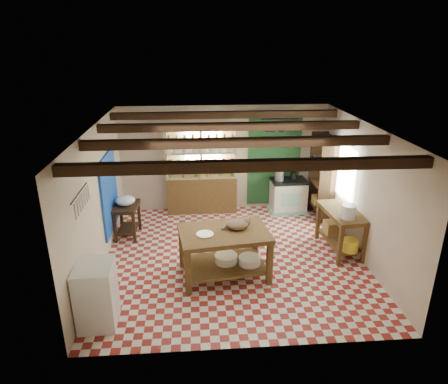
{
  "coord_description": "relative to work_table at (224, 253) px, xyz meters",
  "views": [
    {
      "loc": [
        -0.71,
        -6.89,
        4.04
      ],
      "look_at": [
        -0.16,
        0.3,
        1.27
      ],
      "focal_mm": 32.0,
      "sensor_mm": 36.0,
      "label": 1
    }
  ],
  "objects": [
    {
      "name": "wicker_basket",
      "position": [
        2.38,
        1.04,
        -0.08
      ],
      "size": [
        0.4,
        0.33,
        0.26
      ],
      "primitive_type": "cube",
      "rotation": [
        0.0,
        0.0,
        0.08
      ],
      "color": "#9F7A40",
      "rests_on": "right_counter"
    },
    {
      "name": "basin_small",
      "position": [
        0.46,
        -0.04,
        -0.14
      ],
      "size": [
        0.45,
        0.45,
        0.14
      ],
      "primitive_type": "cylinder",
      "rotation": [
        0.0,
        0.0,
        0.14
      ],
      "color": "white",
      "rests_on": "work_table"
    },
    {
      "name": "window_back",
      "position": [
        -0.27,
        3.1,
        1.26
      ],
      "size": [
        0.9,
        0.02,
        0.8
      ],
      "primitive_type": "cube",
      "color": "silver",
      "rests_on": "wall_back"
    },
    {
      "name": "floor",
      "position": [
        0.23,
        0.62,
        -0.45
      ],
      "size": [
        5.0,
        5.0,
        0.02
      ],
      "primitive_type": "cube",
      "color": "maroon",
      "rests_on": "ground"
    },
    {
      "name": "basin_large",
      "position": [
        0.04,
        0.06,
        -0.14
      ],
      "size": [
        0.47,
        0.47,
        0.15
      ],
      "primitive_type": "cylinder",
      "rotation": [
        0.0,
        0.0,
        0.14
      ],
      "color": "white",
      "rests_on": "work_table"
    },
    {
      "name": "shelving_unit",
      "position": [
        -0.32,
        2.93,
        0.66
      ],
      "size": [
        1.7,
        0.34,
        2.2
      ],
      "primitive_type": "cube",
      "color": "#D3B97A",
      "rests_on": "floor"
    },
    {
      "name": "white_cabinet",
      "position": [
        -1.99,
        -1.15,
        0.05
      ],
      "size": [
        0.58,
        0.68,
        0.99
      ],
      "primitive_type": "cube",
      "rotation": [
        0.0,
        0.0,
        0.04
      ],
      "color": "white",
      "rests_on": "floor"
    },
    {
      "name": "right_counter",
      "position": [
        2.41,
        0.75,
        -0.0
      ],
      "size": [
        0.71,
        1.27,
        0.87
      ],
      "primitive_type": "cube",
      "rotation": [
        0.0,
        0.0,
        0.08
      ],
      "color": "brown",
      "rests_on": "floor"
    },
    {
      "name": "ceiling_beams",
      "position": [
        0.23,
        0.62,
        2.04
      ],
      "size": [
        5.0,
        3.8,
        0.15
      ],
      "primitive_type": "cube",
      "color": "#362112",
      "rests_on": "ceiling"
    },
    {
      "name": "green_wall_patch",
      "position": [
        1.48,
        3.09,
        0.81
      ],
      "size": [
        1.3,
        0.04,
        2.3
      ],
      "primitive_type": "cube",
      "color": "#1D4923",
      "rests_on": "wall_back"
    },
    {
      "name": "wall_right",
      "position": [
        2.73,
        0.62,
        0.86
      ],
      "size": [
        0.04,
        5.0,
        2.6
      ],
      "primitive_type": "cube",
      "color": "beige",
      "rests_on": "floor"
    },
    {
      "name": "pot_rack",
      "position": [
        1.48,
        2.67,
        1.74
      ],
      "size": [
        0.86,
        0.12,
        0.36
      ],
      "primitive_type": "cube",
      "color": "black",
      "rests_on": "ceiling"
    },
    {
      "name": "ceiling",
      "position": [
        0.23,
        0.62,
        2.16
      ],
      "size": [
        5.0,
        5.0,
        0.02
      ],
      "primitive_type": "cube",
      "color": "#4F4F55",
      "rests_on": "wall_back"
    },
    {
      "name": "tall_rack",
      "position": [
        2.51,
        2.42,
        0.56
      ],
      "size": [
        0.4,
        0.86,
        2.0
      ],
      "primitive_type": "cube",
      "color": "#362112",
      "rests_on": "floor"
    },
    {
      "name": "enamel_bowl",
      "position": [
        -1.97,
        1.71,
        0.4
      ],
      "size": [
        0.44,
        0.44,
        0.21
      ],
      "primitive_type": "ellipsoid",
      "rotation": [
        0.0,
        0.0,
        -0.05
      ],
      "color": "white",
      "rests_on": "prep_table"
    },
    {
      "name": "yellow_tub",
      "position": [
        2.44,
        0.3,
        -0.09
      ],
      "size": [
        0.34,
        0.34,
        0.23
      ],
      "primitive_type": "cylinder",
      "rotation": [
        0.0,
        0.0,
        0.08
      ],
      "color": "yellow",
      "rests_on": "right_counter"
    },
    {
      "name": "wall_left",
      "position": [
        -2.27,
        0.62,
        0.86
      ],
      "size": [
        0.04,
        5.0,
        2.6
      ],
      "primitive_type": "cube",
      "color": "beige",
      "rests_on": "floor"
    },
    {
      "name": "white_bucket",
      "position": [
        2.39,
        0.39,
        0.57
      ],
      "size": [
        0.29,
        0.29,
        0.27
      ],
      "primitive_type": "cylinder",
      "rotation": [
        0.0,
        0.0,
        0.08
      ],
      "color": "white",
      "rests_on": "right_counter"
    },
    {
      "name": "prep_table",
      "position": [
        -1.97,
        1.71,
        -0.07
      ],
      "size": [
        0.54,
        0.75,
        0.74
      ],
      "primitive_type": "cube",
      "rotation": [
        0.0,
        0.0,
        -0.05
      ],
      "color": "#362112",
      "rests_on": "floor"
    },
    {
      "name": "stove",
      "position": [
        1.81,
        2.77,
        -0.03
      ],
      "size": [
        0.88,
        0.62,
        0.83
      ],
      "primitive_type": "cube",
      "rotation": [
        0.0,
        0.0,
        0.05
      ],
      "color": "beige",
      "rests_on": "floor"
    },
    {
      "name": "work_table",
      "position": [
        0.0,
        0.0,
        0.0
      ],
      "size": [
        1.69,
        1.24,
        0.88
      ],
      "primitive_type": "cube",
      "rotation": [
        0.0,
        0.0,
        0.14
      ],
      "color": "brown",
      "rests_on": "floor"
    },
    {
      "name": "kettle_right",
      "position": [
        1.91,
        2.78,
        0.49
      ],
      "size": [
        0.16,
        0.16,
        0.19
      ],
      "primitive_type": "cylinder",
      "rotation": [
        0.0,
        0.0,
        0.05
      ],
      "color": "black",
      "rests_on": "stove"
    },
    {
      "name": "utensil_rail",
      "position": [
        -2.21,
        -0.58,
        1.34
      ],
      "size": [
        0.06,
        0.9,
        0.28
      ],
      "primitive_type": "cube",
      "color": "black",
      "rests_on": "wall_left"
    },
    {
      "name": "cat",
      "position": [
        0.24,
        0.08,
        0.53
      ],
      "size": [
        0.47,
        0.41,
        0.18
      ],
      "primitive_type": "ellipsoid",
      "rotation": [
        0.0,
        0.0,
        0.31
      ],
      "color": "#957657",
      "rests_on": "work_table"
    },
    {
      "name": "blue_wall_patch",
      "position": [
        -2.24,
        1.52,
        0.66
      ],
      "size": [
        0.04,
        1.4,
        1.6
      ],
      "primitive_type": "cube",
      "color": "blue",
      "rests_on": "wall_left"
    },
    {
      "name": "wall_back",
      "position": [
        0.23,
        3.12,
        0.86
      ],
      "size": [
        5.0,
        0.04,
        2.6
      ],
      "primitive_type": "cube",
      "color": "beige",
      "rests_on": "floor"
    },
    {
      "name": "steel_tray",
      "position": [
        -0.34,
        -0.1,
        0.45
      ],
      "size": [
        0.34,
        0.34,
        0.02
      ],
      "primitive_type": "cylinder",
      "rotation": [
        0.0,
        0.0,
        0.14
      ],
      "color": "#BAB9C1",
      "rests_on": "work_table"
    },
    {
      "name": "wall_front",
      "position": [
        0.23,
        -1.88,
        0.86
      ],
      "size": [
        5.0,
        0.04,
        2.6
      ],
      "primitive_type": "cube",
      "color": "beige",
      "rests_on": "floor"
    },
    {
      "name": "kettle_left",
      "position": [
        1.56,
        2.76,
        0.52
      ],
      "size": [
        0.23,
        0.23,
        0.25
      ],
      "primitive_type": "cylinder",
      "rotation": [
        0.0,
        0.0,
        0.05
      ],
      "color": "#BAB9C1",
      "rests_on": "stove"
    },
    {
      "name": "window_right",
      "position": [
        2.71,
        1.62,
        0.96
      ],
      "size": [
        0.02,
        1.3,
        1.2
      ],
      "primitive_type": "cube",
      "color": "silver",
      "rests_on": "wall_right"
    }
  ]
}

